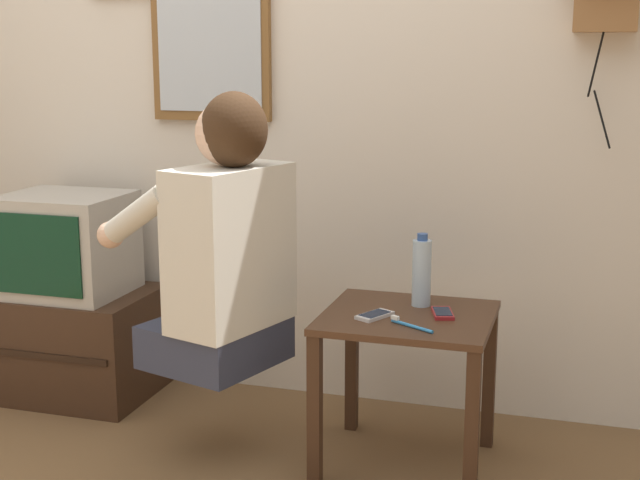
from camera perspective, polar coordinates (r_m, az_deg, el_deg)
wall_back at (r=3.33m, az=-0.35°, el=11.30°), size 6.80×0.05×2.55m
side_table at (r=2.85m, az=5.60°, el=-6.69°), size 0.53×0.49×0.51m
person at (r=2.82m, az=-6.18°, el=-0.24°), size 0.60×0.54×0.88m
tv_stand at (r=3.62m, az=-15.31°, el=-6.33°), size 0.60×0.46×0.41m
television at (r=3.50m, az=-15.96°, el=-0.25°), size 0.44×0.39×0.38m
wall_mirror at (r=3.43m, az=-7.05°, el=13.54°), size 0.47×0.03×0.71m
cell_phone_held at (r=2.78m, az=3.52°, el=-4.83°), size 0.11×0.14×0.01m
cell_phone_spare at (r=2.82m, az=7.85°, el=-4.65°), size 0.09×0.14×0.01m
water_bottle at (r=2.89m, az=6.52°, el=-2.05°), size 0.06×0.06×0.24m
toothbrush at (r=2.69m, az=5.70°, el=-5.40°), size 0.14×0.09×0.02m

